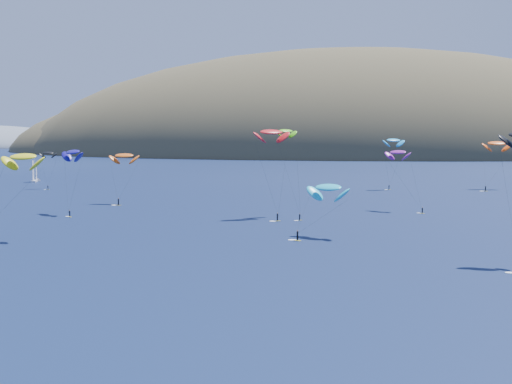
{
  "coord_description": "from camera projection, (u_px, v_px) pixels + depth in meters",
  "views": [
    {
      "loc": [
        25.8,
        -81.19,
        24.08
      ],
      "look_at": [
        3.31,
        80.0,
        9.0
      ],
      "focal_mm": 50.0,
      "sensor_mm": 36.0,
      "label": 1
    }
  ],
  "objects": [
    {
      "name": "kitesurfer_1",
      "position": [
        124.0,
        156.0,
        222.0
      ],
      "size": [
        9.28,
        9.43,
        17.43
      ],
      "rotation": [
        0.0,
        0.0,
        0.11
      ],
      "color": "yellow",
      "rests_on": "ground"
    },
    {
      "name": "kitesurfer_9",
      "position": [
        271.0,
        132.0,
        186.95
      ],
      "size": [
        10.49,
        12.69,
        25.21
      ],
      "rotation": [
        0.0,
        0.0,
        0.49
      ],
      "color": "yellow",
      "rests_on": "ground"
    },
    {
      "name": "kitesurfer_4",
      "position": [
        394.0,
        140.0,
        270.93
      ],
      "size": [
        9.48,
        7.34,
        21.16
      ],
      "rotation": [
        0.0,
        0.0,
        0.45
      ],
      "color": "yellow",
      "rests_on": "ground"
    },
    {
      "name": "ground",
      "position": [
        137.0,
        326.0,
        85.84
      ],
      "size": [
        2800.0,
        2800.0,
        0.0
      ],
      "primitive_type": "plane",
      "color": "black",
      "rests_on": "ground"
    },
    {
      "name": "island",
      "position": [
        370.0,
        165.0,
        635.99
      ],
      "size": [
        730.0,
        300.0,
        210.0
      ],
      "color": "#3D3526",
      "rests_on": "ground"
    },
    {
      "name": "kitesurfer_11",
      "position": [
        497.0,
        143.0,
        272.69
      ],
      "size": [
        12.23,
        14.62,
        20.56
      ],
      "rotation": [
        0.0,
        0.0,
        0.05
      ],
      "color": "yellow",
      "rests_on": "ground"
    },
    {
      "name": "kitesurfer_10",
      "position": [
        73.0,
        152.0,
        195.59
      ],
      "size": [
        9.53,
        12.63,
        19.45
      ],
      "rotation": [
        0.0,
        0.0,
        -0.64
      ],
      "color": "yellow",
      "rests_on": "ground"
    },
    {
      "name": "sailboat",
      "position": [
        34.0,
        180.0,
        307.79
      ],
      "size": [
        8.93,
        7.83,
        10.68
      ],
      "rotation": [
        0.0,
        0.0,
        0.28
      ],
      "color": "silver",
      "rests_on": "ground"
    },
    {
      "name": "kitesurfer_5",
      "position": [
        328.0,
        187.0,
        154.68
      ],
      "size": [
        12.44,
        11.86,
        13.61
      ],
      "rotation": [
        0.0,
        0.0,
        -0.54
      ],
      "color": "yellow",
      "rests_on": "ground"
    },
    {
      "name": "kitesurfer_12",
      "position": [
        48.0,
        153.0,
        274.59
      ],
      "size": [
        7.02,
        7.77,
        15.54
      ],
      "rotation": [
        0.0,
        0.0,
        0.37
      ],
      "color": "yellow",
      "rests_on": "ground"
    },
    {
      "name": "kitesurfer_6",
      "position": [
        398.0,
        152.0,
        203.36
      ],
      "size": [
        11.37,
        11.33,
        18.83
      ],
      "rotation": [
        0.0,
        0.0,
        -0.56
      ],
      "color": "yellow",
      "rests_on": "ground"
    },
    {
      "name": "kitesurfer_3",
      "position": [
        286.0,
        131.0,
        190.94
      ],
      "size": [
        8.65,
        13.86,
        24.58
      ],
      "rotation": [
        0.0,
        0.0,
        0.65
      ],
      "color": "yellow",
      "rests_on": "ground"
    },
    {
      "name": "kitesurfer_2",
      "position": [
        23.0,
        157.0,
        150.78
      ],
      "size": [
        12.57,
        10.88,
        20.34
      ],
      "rotation": [
        0.0,
        0.0,
        -0.15
      ],
      "color": "yellow",
      "rests_on": "ground"
    }
  ]
}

